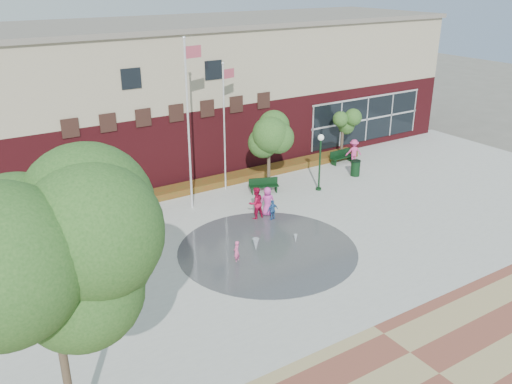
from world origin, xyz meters
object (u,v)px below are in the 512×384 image
trash_can (355,168)px  flagpole_left (189,117)px  child_splash (237,252)px  flagpole_right (225,121)px  bench_left (114,230)px  tree_big_left (46,255)px

trash_can → flagpole_left: bearing=174.4°
child_splash → flagpole_right: bearing=-149.2°
trash_can → flagpole_right: bearing=163.3°
bench_left → trash_can: bearing=10.5°
flagpole_left → child_splash: 8.01m
flagpole_right → tree_big_left: tree_big_left is taller
trash_can → tree_big_left: (-20.89, -11.62, 5.34)m
flagpole_left → bench_left: 6.85m
flagpole_left → tree_big_left: size_ratio=1.12×
tree_big_left → flagpole_left: bearing=52.0°
bench_left → tree_big_left: (-5.13, -11.64, 5.53)m
flagpole_right → trash_can: size_ratio=7.34×
tree_big_left → child_splash: (8.88, 6.22, -5.34)m
flagpole_left → tree_big_left: bearing=-136.7°
flagpole_left → bench_left: bearing=-176.4°
flagpole_left → tree_big_left: flagpole_left is taller
trash_can → tree_big_left: 24.49m
flagpole_left → flagpole_right: size_ratio=1.22×
bench_left → child_splash: bearing=-44.8°
bench_left → trash_can: 15.76m
flagpole_right → child_splash: (-3.94, -7.83, -3.69)m
tree_big_left → trash_can: bearing=29.1°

